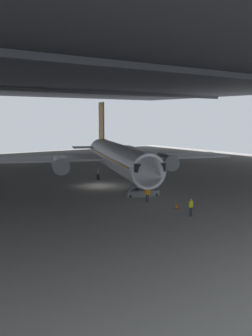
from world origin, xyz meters
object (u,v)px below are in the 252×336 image
boarding_stairs (142,190)px  baggage_tug (156,169)px  crew_worker_near_nose (191,206)px  traffic_cone_orange (177,206)px  airplane_main (118,157)px  crew_worker_by_stairs (147,193)px

boarding_stairs → baggage_tug: 20.32m
crew_worker_near_nose → baggage_tug: size_ratio=0.76×
baggage_tug → boarding_stairs: bearing=-134.3°
boarding_stairs → traffic_cone_orange: size_ratio=7.90×
airplane_main → crew_worker_by_stairs: airplane_main is taller
boarding_stairs → baggage_tug: boarding_stairs is taller
crew_worker_by_stairs → baggage_tug: crew_worker_by_stairs is taller
airplane_main → baggage_tug: (10.89, 4.53, -3.00)m
airplane_main → traffic_cone_orange: size_ratio=60.96×
boarding_stairs → traffic_cone_orange: boarding_stairs is taller
boarding_stairs → crew_worker_near_nose: (-2.15, -10.21, 0.24)m
airplane_main → baggage_tug: 12.17m
traffic_cone_orange → crew_worker_near_nose: bearing=-108.8°
baggage_tug → crew_worker_by_stairs: bearing=-132.0°
boarding_stairs → crew_worker_near_nose: size_ratio=2.77×
boarding_stairs → crew_worker_by_stairs: bearing=-119.5°
crew_worker_near_nose → airplane_main: bearing=74.9°
baggage_tug → airplane_main: bearing=-157.4°
boarding_stairs → crew_worker_near_nose: boarding_stairs is taller
airplane_main → baggage_tug: size_ratio=16.37×
airplane_main → baggage_tug: bearing=22.6°
airplane_main → crew_worker_by_stairs: 14.37m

